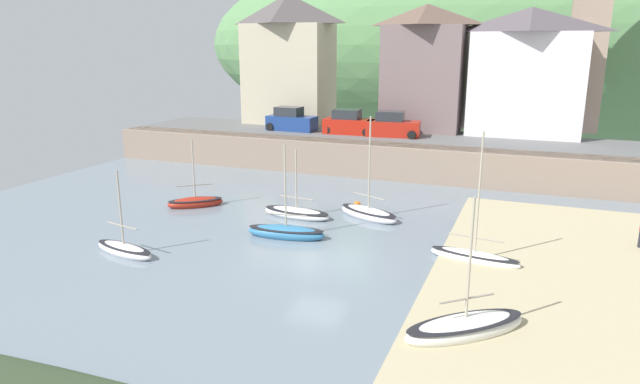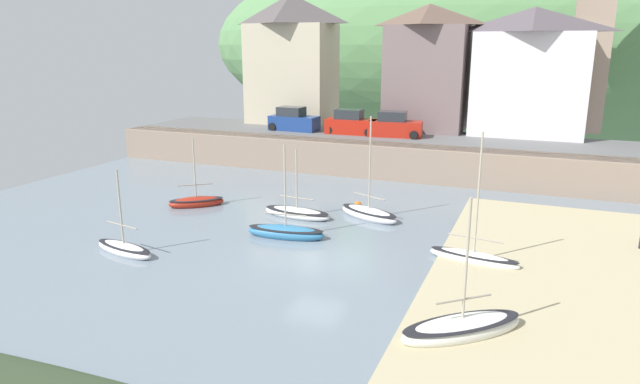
{
  "view_description": "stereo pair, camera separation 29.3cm",
  "coord_description": "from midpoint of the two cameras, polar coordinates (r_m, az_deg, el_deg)",
  "views": [
    {
      "loc": [
        8.67,
        -21.68,
        9.33
      ],
      "look_at": [
        -1.53,
        4.27,
        1.97
      ],
      "focal_mm": 31.38,
      "sensor_mm": 36.0,
      "label": 1
    },
    {
      "loc": [
        8.94,
        -21.58,
        9.33
      ],
      "look_at": [
        -1.53,
        4.27,
        1.97
      ],
      "focal_mm": 31.38,
      "sensor_mm": 36.0,
      "label": 2
    }
  ],
  "objects": [
    {
      "name": "sailboat_far_left",
      "position": [
        25.78,
        15.15,
        -6.36
      ],
      "size": [
        4.11,
        1.55,
        5.97
      ],
      "rotation": [
        0.0,
        0.0,
        -0.17
      ],
      "color": "white",
      "rests_on": "ground"
    },
    {
      "name": "waterfront_building_centre",
      "position": [
        47.78,
        10.45,
        12.4
      ],
      "size": [
        6.67,
        5.2,
        10.11
      ],
      "color": "slate",
      "rests_on": "ground"
    },
    {
      "name": "sailboat_white_hull",
      "position": [
        28.04,
        -3.79,
        -4.1
      ],
      "size": [
        4.1,
        1.67,
        4.88
      ],
      "rotation": [
        0.0,
        0.0,
        0.12
      ],
      "color": "teal",
      "rests_on": "ground"
    },
    {
      "name": "waterfront_building_left",
      "position": [
        51.57,
        -3.37,
        13.43
      ],
      "size": [
        7.7,
        5.11,
        11.24
      ],
      "color": "#C4B799",
      "rests_on": "ground"
    },
    {
      "name": "church_with_spire",
      "position": [
        50.94,
        25.69,
        15.43
      ],
      "size": [
        3.0,
        3.0,
        16.93
      ],
      "color": "tan",
      "rests_on": "ground"
    },
    {
      "name": "fishing_boat_green",
      "position": [
        19.56,
        14.15,
        -13.25
      ],
      "size": [
        4.24,
        3.99,
        4.96
      ],
      "rotation": [
        0.0,
        0.0,
        0.73
      ],
      "color": "white",
      "rests_on": "ground"
    },
    {
      "name": "hillside_backdrop",
      "position": [
        77.04,
        17.79,
        14.12
      ],
      "size": [
        80.0,
        44.0,
        26.66
      ],
      "color": "#598852",
      "rests_on": "ground"
    },
    {
      "name": "sailboat_tall_mast",
      "position": [
        34.13,
        -12.84,
        -1.02
      ],
      "size": [
        3.25,
        2.93,
        4.25
      ],
      "rotation": [
        0.0,
        0.0,
        0.68
      ],
      "color": "#A32617",
      "rests_on": "ground"
    },
    {
      "name": "parked_car_by_wall",
      "position": [
        45.09,
        2.79,
        6.97
      ],
      "size": [
        4.16,
        1.85,
        1.95
      ],
      "rotation": [
        0.0,
        0.0,
        0.04
      ],
      "color": "red",
      "rests_on": "ground"
    },
    {
      "name": "sailboat_blue_trim",
      "position": [
        27.36,
        -19.63,
        -5.53
      ],
      "size": [
        3.64,
        1.61,
        4.1
      ],
      "rotation": [
        0.0,
        0.0,
        -0.2
      ],
      "color": "white",
      "rests_on": "ground"
    },
    {
      "name": "motorboat_with_cabin",
      "position": [
        31.18,
        4.69,
        -2.17
      ],
      "size": [
        4.07,
        2.81,
        5.83
      ],
      "rotation": [
        0.0,
        0.0,
        -0.43
      ],
      "color": "white",
      "rests_on": "ground"
    },
    {
      "name": "waterfront_building_right",
      "position": [
        46.89,
        20.2,
        11.45
      ],
      "size": [
        8.68,
        4.99,
        9.69
      ],
      "color": "white",
      "rests_on": "ground"
    },
    {
      "name": "parked_car_end_of_row",
      "position": [
        44.1,
        7.2,
        6.69
      ],
      "size": [
        4.27,
        2.17,
        1.95
      ],
      "rotation": [
        0.0,
        0.0,
        0.12
      ],
      "color": "#B42215",
      "rests_on": "ground"
    },
    {
      "name": "ground",
      "position": [
        16.87,
        -8.91,
        -18.32
      ],
      "size": [
        48.0,
        41.0,
        0.61
      ],
      "color": "slate"
    },
    {
      "name": "parked_car_near_slipway",
      "position": [
        46.95,
        -3.15,
        7.27
      ],
      "size": [
        4.18,
        1.89,
        1.95
      ],
      "rotation": [
        0.0,
        0.0,
        -0.05
      ],
      "color": "navy",
      "rests_on": "ground"
    },
    {
      "name": "quay_seawall",
      "position": [
        40.89,
        8.61,
        3.38
      ],
      "size": [
        48.0,
        9.4,
        2.4
      ],
      "color": "gray",
      "rests_on": "ground"
    },
    {
      "name": "sailboat_nearest_shore",
      "position": [
        31.33,
        -2.68,
        -2.14
      ],
      "size": [
        4.14,
        1.75,
        3.97
      ],
      "rotation": [
        0.0,
        0.0,
        -0.09
      ],
      "color": "white",
      "rests_on": "ground"
    },
    {
      "name": "mooring_buoy",
      "position": [
        33.16,
        3.56,
        -1.33
      ],
      "size": [
        0.46,
        0.46,
        0.46
      ],
      "color": "orange",
      "rests_on": "ground"
    }
  ]
}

